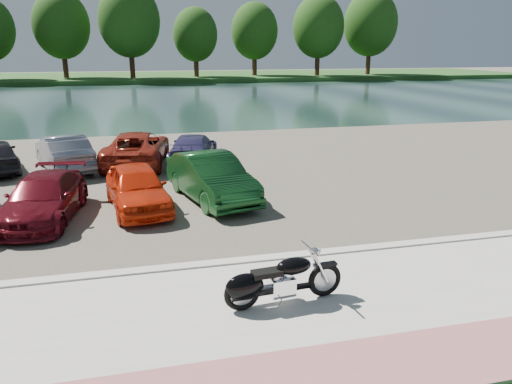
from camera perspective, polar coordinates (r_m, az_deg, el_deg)
ground at (r=9.93m, az=8.35°, el=-12.19°), size 200.00×200.00×0.00m
promenade at (r=9.11m, az=10.79°, el=-14.75°), size 60.00×6.00×0.10m
pink_path at (r=7.97m, az=15.51°, el=-19.58°), size 60.00×2.00×0.01m
kerb at (r=11.58m, az=4.64°, el=-7.38°), size 60.00×0.30×0.14m
parking_lot at (r=19.91m, az=-3.56°, el=2.60°), size 60.00×18.00×0.04m
river at (r=48.39m, az=-9.93°, el=10.41°), size 120.00×40.00×0.00m
far_bank at (r=80.24m, az=-11.72°, el=12.75°), size 120.00×24.00×0.60m
far_trees at (r=74.30m, az=-8.29°, el=18.21°), size 70.25×10.68×12.52m
motorcycle at (r=9.28m, az=2.00°, el=-10.22°), size 2.33×0.75×1.05m
car_3 at (r=15.06m, az=-23.12°, el=-0.66°), size 2.32×4.47×1.24m
car_4 at (r=15.15m, az=-13.43°, el=0.51°), size 2.12×4.11×1.34m
car_5 at (r=15.69m, az=-5.11°, el=1.66°), size 2.55×4.66×1.46m
car_9 at (r=20.90m, az=-21.12°, el=4.21°), size 2.74×4.50×1.40m
car_10 at (r=21.02m, az=-13.48°, el=4.89°), size 3.08×5.27×1.38m
car_11 at (r=20.89m, az=-7.21°, el=4.93°), size 2.71×4.52×1.23m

